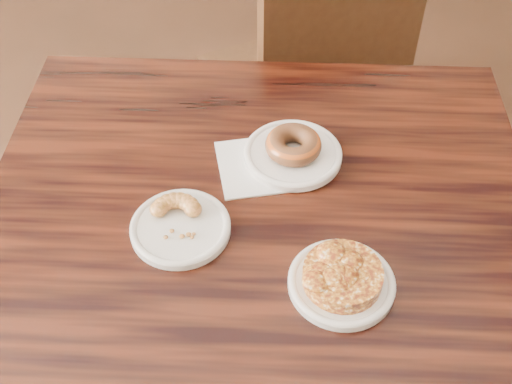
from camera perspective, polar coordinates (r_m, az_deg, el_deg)
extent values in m
cube|color=black|center=(1.33, 0.12, -13.98)|extent=(1.10, 1.10, 0.75)
cube|color=white|center=(1.12, 0.34, 2.38)|extent=(0.14, 0.14, 0.00)
cylinder|color=white|center=(1.13, 3.29, 3.35)|extent=(0.17, 0.17, 0.01)
cylinder|color=silver|center=(1.02, -6.73, -3.21)|extent=(0.16, 0.16, 0.01)
cylinder|color=silver|center=(0.96, 7.59, -8.05)|extent=(0.16, 0.16, 0.01)
torus|color=brown|center=(1.11, 3.34, 4.22)|extent=(0.10, 0.10, 0.03)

